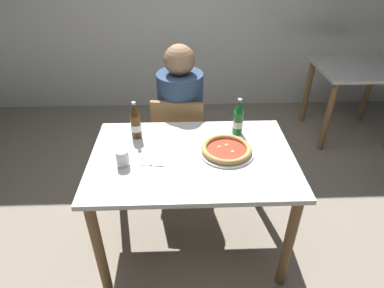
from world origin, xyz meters
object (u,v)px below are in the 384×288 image
(dining_table_background, at_px, (355,82))
(paper_cup, at_px, (123,158))
(pizza_margherita_near, at_px, (226,150))
(napkin_with_cutlery, at_px, (158,157))
(beer_bottle_center, at_px, (238,119))
(dining_table_main, at_px, (192,171))
(diner_seated, at_px, (181,124))
(beer_bottle_left, at_px, (136,123))
(chair_behind_table, at_px, (180,138))

(dining_table_background, height_order, paper_cup, paper_cup)
(pizza_margherita_near, height_order, napkin_with_cutlery, pizza_margherita_near)
(beer_bottle_center, bearing_deg, dining_table_main, -141.17)
(diner_seated, relative_size, beer_bottle_left, 4.89)
(dining_table_main, distance_m, napkin_with_cutlery, 0.23)
(beer_bottle_left, distance_m, paper_cup, 0.30)
(paper_cup, bearing_deg, beer_bottle_left, 80.80)
(beer_bottle_left, bearing_deg, napkin_with_cutlery, -56.86)
(chair_behind_table, height_order, beer_bottle_center, beer_bottle_center)
(diner_seated, height_order, pizza_margherita_near, diner_seated)
(beer_bottle_center, bearing_deg, paper_cup, -155.72)
(dining_table_main, relative_size, diner_seated, 0.99)
(chair_behind_table, bearing_deg, dining_table_main, 105.26)
(chair_behind_table, distance_m, beer_bottle_center, 0.65)
(beer_bottle_center, height_order, napkin_with_cutlery, beer_bottle_center)
(pizza_margherita_near, distance_m, paper_cup, 0.61)
(diner_seated, distance_m, pizza_margherita_near, 0.71)
(dining_table_main, height_order, diner_seated, diner_seated)
(beer_bottle_center, bearing_deg, beer_bottle_left, -178.04)
(chair_behind_table, height_order, dining_table_background, chair_behind_table)
(diner_seated, distance_m, napkin_with_cutlery, 0.70)
(dining_table_background, bearing_deg, beer_bottle_center, -139.64)
(pizza_margherita_near, distance_m, beer_bottle_center, 0.25)
(diner_seated, bearing_deg, beer_bottle_left, -122.42)
(dining_table_main, xyz_separation_m, diner_seated, (-0.07, 0.66, -0.05))
(chair_behind_table, distance_m, beer_bottle_left, 0.60)
(beer_bottle_center, distance_m, paper_cup, 0.76)
(dining_table_main, relative_size, paper_cup, 12.63)
(pizza_margherita_near, relative_size, napkin_with_cutlery, 1.62)
(napkin_with_cutlery, bearing_deg, dining_table_background, 37.05)
(beer_bottle_left, height_order, napkin_with_cutlery, beer_bottle_left)
(dining_table_background, xyz_separation_m, beer_bottle_center, (-1.37, -1.16, 0.26))
(paper_cup, bearing_deg, dining_table_background, 35.59)
(pizza_margherita_near, relative_size, paper_cup, 3.43)
(dining_table_background, height_order, beer_bottle_left, beer_bottle_left)
(chair_behind_table, distance_m, pizza_margherita_near, 0.71)
(chair_behind_table, xyz_separation_m, beer_bottle_left, (-0.27, -0.39, 0.37))
(chair_behind_table, relative_size, beer_bottle_center, 3.44)
(pizza_margherita_near, xyz_separation_m, beer_bottle_left, (-0.55, 0.19, 0.08))
(napkin_with_cutlery, height_order, paper_cup, paper_cup)
(dining_table_main, relative_size, beer_bottle_left, 4.86)
(dining_table_main, height_order, beer_bottle_center, beer_bottle_center)
(dining_table_main, height_order, pizza_margherita_near, pizza_margherita_near)
(beer_bottle_left, bearing_deg, chair_behind_table, 55.38)
(dining_table_background, bearing_deg, chair_behind_table, -155.51)
(diner_seated, relative_size, paper_cup, 12.73)
(pizza_margherita_near, bearing_deg, chair_behind_table, 115.56)
(dining_table_main, xyz_separation_m, napkin_with_cutlery, (-0.20, -0.01, 0.12))
(dining_table_main, distance_m, beer_bottle_center, 0.44)
(dining_table_main, distance_m, beer_bottle_left, 0.46)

